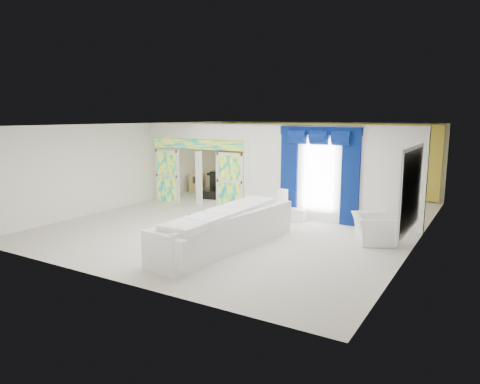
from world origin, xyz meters
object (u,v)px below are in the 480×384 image
Objects in this scene: white_sofa at (226,232)px; coffee_table at (190,231)px; console_table at (291,214)px; grand_piano at (235,181)px; armchair at (373,229)px.

white_sofa reaches higher than coffee_table.
white_sofa is 3.70m from console_table.
grand_piano reaches higher than console_table.
armchair is at bearing -46.05° from grand_piano.
armchair is at bearing 25.60° from coffee_table.
armchair is at bearing -23.75° from console_table.
console_table is (1.45, 3.39, -0.01)m from coffee_table.
console_table is at bearing -51.62° from grand_piano.
white_sofa is at bearing -73.41° from grand_piano.
coffee_table is 1.56× the size of armchair.
white_sofa is 4.01× the size of armchair.
armchair reaches higher than coffee_table.
grand_piano is at bearing 30.94° from armchair.
white_sofa is 3.87m from armchair.
console_table is 0.97× the size of armchair.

